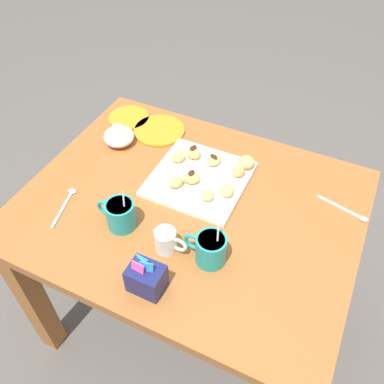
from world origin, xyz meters
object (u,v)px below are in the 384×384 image
(beignet_0, at_px, (238,171))
(beignet_1, at_px, (246,162))
(beignet_5, at_px, (227,191))
(pastry_plate_square, at_px, (199,179))
(coffee_mug_teal_left, at_px, (210,248))
(saucer_orange_left, at_px, (159,131))
(saucer_orange_right, at_px, (129,118))
(beignet_3, at_px, (178,157))
(beignet_8, at_px, (214,160))
(ice_cream_bowl, at_px, (119,135))
(coffee_mug_teal_right, at_px, (120,214))
(beignet_7, at_px, (207,195))
(beignet_4, at_px, (191,178))
(sugar_caddy, at_px, (146,278))
(beignet_2, at_px, (193,153))
(dining_table, at_px, (190,229))
(cream_pitcher_white, at_px, (166,240))
(beignet_6, at_px, (176,182))

(beignet_0, bearing_deg, beignet_1, -99.75)
(beignet_0, xyz_separation_m, beignet_5, (0.00, 0.09, -0.01))
(pastry_plate_square, distance_m, coffee_mug_teal_left, 0.31)
(pastry_plate_square, xyz_separation_m, saucer_orange_left, (0.24, -0.17, -0.00))
(coffee_mug_teal_left, xyz_separation_m, saucer_orange_right, (0.54, -0.45, -0.04))
(pastry_plate_square, height_order, coffee_mug_teal_left, coffee_mug_teal_left)
(beignet_3, distance_m, beignet_8, 0.12)
(coffee_mug_teal_left, bearing_deg, ice_cream_bowl, -32.73)
(saucer_orange_left, bearing_deg, beignet_0, 162.77)
(coffee_mug_teal_left, height_order, beignet_1, coffee_mug_teal_left)
(coffee_mug_teal_right, relative_size, beignet_7, 2.99)
(beignet_4, bearing_deg, sugar_caddy, 98.49)
(beignet_1, distance_m, beignet_2, 0.18)
(beignet_8, bearing_deg, saucer_orange_left, -19.33)
(saucer_orange_right, bearing_deg, beignet_7, 149.43)
(beignet_7, bearing_deg, dining_table, 35.25)
(sugar_caddy, xyz_separation_m, beignet_7, (-0.02, -0.34, -0.01))
(pastry_plate_square, height_order, saucer_orange_left, pastry_plate_square)
(saucer_orange_left, relative_size, beignet_4, 3.40)
(coffee_mug_teal_right, distance_m, beignet_2, 0.35)
(ice_cream_bowl, xyz_separation_m, beignet_3, (-0.24, 0.01, -0.00))
(cream_pitcher_white, bearing_deg, beignet_4, -79.86)
(saucer_orange_left, bearing_deg, beignet_2, 153.60)
(sugar_caddy, bearing_deg, pastry_plate_square, -83.89)
(coffee_mug_teal_left, distance_m, beignet_1, 0.38)
(beignet_0, relative_size, beignet_1, 0.77)
(pastry_plate_square, height_order, beignet_0, beignet_0)
(dining_table, distance_m, coffee_mug_teal_left, 0.27)
(beignet_2, distance_m, beignet_8, 0.08)
(pastry_plate_square, bearing_deg, dining_table, 98.54)
(cream_pitcher_white, relative_size, beignet_8, 2.01)
(cream_pitcher_white, xyz_separation_m, saucer_orange_right, (0.42, -0.47, -0.03))
(coffee_mug_teal_left, bearing_deg, coffee_mug_teal_right, 0.00)
(saucer_orange_right, distance_m, beignet_7, 0.52)
(beignet_1, xyz_separation_m, beignet_2, (0.18, 0.03, 0.00))
(dining_table, relative_size, beignet_2, 18.58)
(beignet_3, height_order, beignet_8, beignet_3)
(beignet_6, bearing_deg, saucer_orange_right, -37.68)
(saucer_orange_left, bearing_deg, sugar_caddy, 116.03)
(saucer_orange_right, bearing_deg, dining_table, 143.65)
(saucer_orange_left, height_order, beignet_4, beignet_4)
(pastry_plate_square, relative_size, beignet_5, 5.65)
(ice_cream_bowl, height_order, saucer_orange_left, ice_cream_bowl)
(sugar_caddy, xyz_separation_m, saucer_orange_left, (0.28, -0.58, -0.04))
(coffee_mug_teal_left, height_order, saucer_orange_left, coffee_mug_teal_left)
(pastry_plate_square, bearing_deg, ice_cream_bowl, -8.50)
(beignet_2, distance_m, beignet_3, 0.05)
(beignet_0, bearing_deg, ice_cream_bowl, 1.33)
(saucer_orange_left, xyz_separation_m, beignet_1, (-0.36, 0.06, 0.03))
(beignet_1, bearing_deg, beignet_2, 10.58)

